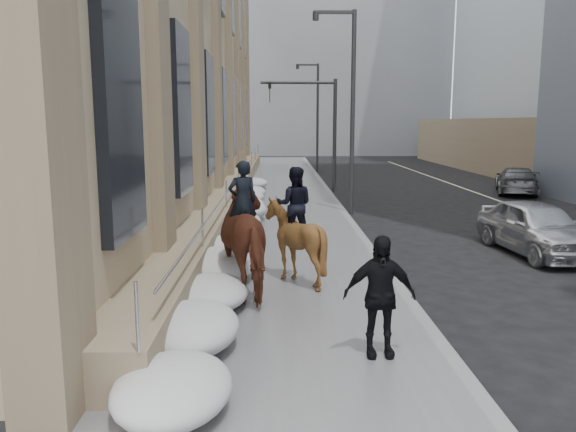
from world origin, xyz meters
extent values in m
plane|color=black|center=(0.00, 0.00, 0.00)|extent=(140.00, 140.00, 0.00)
cube|color=#58585A|center=(0.00, 10.00, 0.06)|extent=(5.00, 80.00, 0.12)
cube|color=slate|center=(2.62, 10.00, 0.06)|extent=(0.24, 80.00, 0.12)
cube|color=#90825E|center=(-5.30, 20.00, 9.00)|extent=(5.00, 44.00, 18.00)
cube|color=#74684B|center=(-2.25, 20.00, 0.45)|extent=(1.10, 44.00, 0.90)
cylinder|color=silver|center=(-1.80, 20.00, 1.35)|extent=(0.06, 42.00, 0.06)
cube|color=black|center=(-2.70, 13.00, 4.00)|extent=(0.20, 2.20, 4.50)
cube|color=slate|center=(4.00, 60.00, 14.00)|extent=(30.00, 12.00, 28.00)
cube|color=gray|center=(-6.00, 72.00, 10.00)|extent=(24.00, 12.00, 20.00)
cylinder|color=#2D2D30|center=(2.90, 14.00, 4.00)|extent=(0.18, 0.18, 8.00)
cube|color=#2D2D30|center=(2.10, 14.00, 7.90)|extent=(1.60, 0.15, 0.12)
cylinder|color=#2D2D30|center=(1.40, 14.00, 7.75)|extent=(0.24, 0.24, 0.30)
cylinder|color=#2D2D30|center=(2.90, 34.00, 4.00)|extent=(0.18, 0.18, 8.00)
cube|color=#2D2D30|center=(2.10, 34.00, 7.90)|extent=(1.60, 0.15, 0.12)
cylinder|color=#2D2D30|center=(1.40, 34.00, 7.75)|extent=(0.24, 0.24, 0.30)
cylinder|color=#2D2D30|center=(3.00, 22.00, 3.00)|extent=(0.20, 0.20, 6.00)
cylinder|color=#2D2D30|center=(1.00, 22.00, 5.80)|extent=(4.00, 0.16, 0.16)
imported|color=black|center=(-0.50, 22.00, 5.30)|extent=(0.18, 0.22, 1.10)
ellipsoid|color=#B8BBBF|center=(-1.45, 0.00, 0.46)|extent=(1.50, 2.10, 0.68)
ellipsoid|color=#B8BBBF|center=(-1.40, 4.00, 0.48)|extent=(1.60, 2.20, 0.72)
ellipsoid|color=#B8BBBF|center=(-1.50, 8.00, 0.44)|extent=(1.40, 2.00, 0.64)
ellipsoid|color=#B8BBBF|center=(-1.35, 12.00, 0.50)|extent=(1.70, 2.30, 0.76)
ellipsoid|color=#B8BBBF|center=(-1.45, 16.00, 0.45)|extent=(1.50, 2.10, 0.66)
imported|color=#462115|center=(-0.62, 2.98, 1.26)|extent=(2.11, 2.97, 2.29)
imported|color=black|center=(-0.62, 3.13, 2.06)|extent=(0.73, 0.61, 1.72)
imported|color=#513317|center=(0.29, 3.82, 1.06)|extent=(1.67, 1.84, 1.88)
imported|color=black|center=(0.29, 3.97, 1.86)|extent=(0.90, 0.73, 1.73)
imported|color=black|center=(1.48, -0.33, 1.07)|extent=(1.13, 0.49, 1.91)
imported|color=#BABDC3|center=(7.24, 6.90, 0.77)|extent=(2.21, 4.65, 1.54)
imported|color=#52545A|center=(12.43, 20.46, 0.70)|extent=(3.45, 5.22, 1.41)
camera|label=1|loc=(-0.07, -8.58, 3.70)|focal=35.00mm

